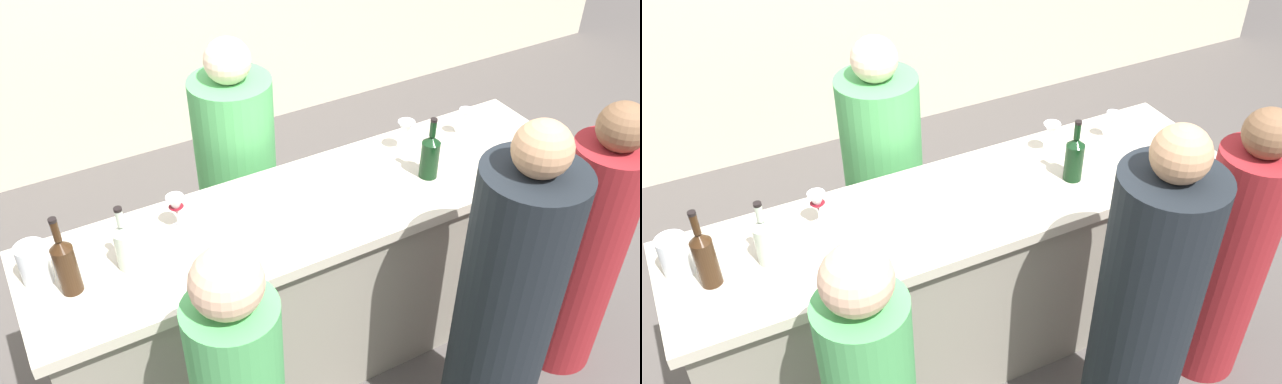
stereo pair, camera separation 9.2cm
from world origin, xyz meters
TOP-DOWN VIEW (x-y plane):
  - ground_plane at (0.00, 0.00)m, footprint 12.00×12.00m
  - bar_counter at (0.00, 0.00)m, footprint 2.45×0.64m
  - wine_bottle_leftmost_amber_brown at (-1.03, -0.02)m, footprint 0.08×0.08m
  - wine_bottle_second_left_clear_pale at (-0.81, 0.00)m, footprint 0.08×0.08m
  - wine_bottle_center_dark_green at (0.51, -0.07)m, footprint 0.08×0.08m
  - wine_glass_near_left at (0.85, 0.12)m, footprint 0.07×0.07m
  - wine_glass_near_center at (-0.57, 0.13)m, footprint 0.07×0.07m
  - wine_glass_near_right at (0.53, 0.15)m, footprint 0.08×0.08m
  - water_pitcher at (-1.12, 0.09)m, footprint 0.11×0.11m
  - person_left_guest at (0.41, -0.73)m, footprint 0.49×0.49m
  - person_right_guest at (1.03, -0.57)m, footprint 0.37×0.37m
  - person_server_behind at (-0.12, 0.63)m, footprint 0.47×0.47m

SIDE VIEW (x-z plane):
  - ground_plane at x=0.00m, z-range 0.00..0.00m
  - bar_counter at x=0.00m, z-range 0.00..0.94m
  - person_right_guest at x=1.03m, z-range -0.05..1.35m
  - person_server_behind at x=-0.12m, z-range -0.07..1.38m
  - person_left_guest at x=0.41m, z-range -0.07..1.52m
  - water_pitcher at x=-1.12m, z-range 0.93..1.10m
  - wine_glass_near_left at x=0.85m, z-range 0.96..1.10m
  - wine_bottle_second_left_clear_pale at x=-0.81m, z-range 0.90..1.18m
  - wine_glass_near_center at x=-0.57m, z-range 0.96..1.12m
  - wine_bottle_center_dark_green at x=0.51m, z-range 0.90..1.19m
  - wine_glass_near_right at x=0.53m, z-range 0.97..1.13m
  - wine_bottle_leftmost_amber_brown at x=-1.03m, z-range 0.89..1.22m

